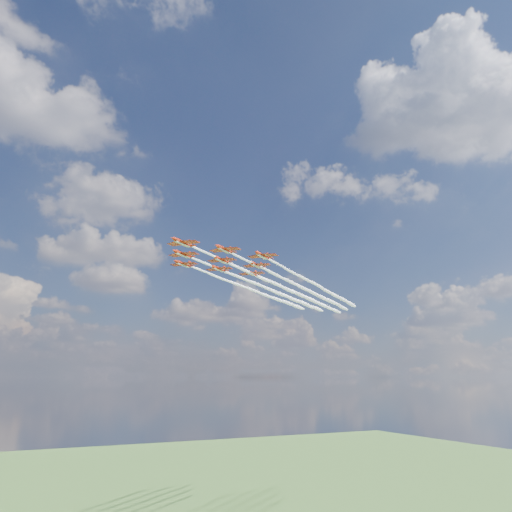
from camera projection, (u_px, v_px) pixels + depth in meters
name	position (u px, v px, depth m)	size (l,w,h in m)	color
jet_lead	(272.00, 283.00, 183.37)	(100.06, 83.61, 2.45)	red
jet_row2_port	(299.00, 286.00, 190.20)	(100.06, 83.61, 2.45)	red
jet_row2_starb	(267.00, 288.00, 195.47)	(100.06, 83.61, 2.45)	red
jet_row3_port	(324.00, 289.00, 197.03)	(100.06, 83.61, 2.45)	red
jet_row3_centre	(292.00, 291.00, 202.30)	(100.06, 83.61, 2.45)	red
jet_row3_starb	(262.00, 294.00, 207.57)	(100.06, 83.61, 2.45)	red
jet_row4_port	(316.00, 294.00, 209.14)	(100.06, 83.61, 2.45)	red
jet_row4_starb	(286.00, 296.00, 214.41)	(100.06, 83.61, 2.45)	red
jet_tail	(309.00, 299.00, 221.24)	(100.06, 83.61, 2.45)	red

